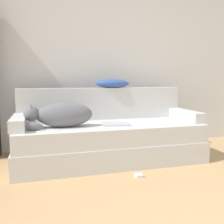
{
  "coord_description": "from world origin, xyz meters",
  "views": [
    {
      "loc": [
        -0.97,
        -0.9,
        0.96
      ],
      "look_at": [
        -0.2,
        1.82,
        0.6
      ],
      "focal_mm": 40.0,
      "sensor_mm": 36.0,
      "label": 1
    }
  ],
  "objects_px": {
    "couch": "(110,142)",
    "throw_pillow": "(112,83)",
    "dog": "(61,115)",
    "laptop": "(116,124)",
    "power_adapter": "(139,176)"
  },
  "relations": [
    {
      "from": "dog",
      "to": "throw_pillow",
      "type": "height_order",
      "value": "throw_pillow"
    },
    {
      "from": "couch",
      "to": "throw_pillow",
      "type": "xyz_separation_m",
      "value": [
        0.13,
        0.34,
        0.7
      ]
    },
    {
      "from": "throw_pillow",
      "to": "power_adapter",
      "type": "bearing_deg",
      "value": -89.33
    },
    {
      "from": "dog",
      "to": "laptop",
      "type": "xyz_separation_m",
      "value": [
        0.62,
        -0.01,
        -0.13
      ]
    },
    {
      "from": "power_adapter",
      "to": "couch",
      "type": "bearing_deg",
      "value": 103.49
    },
    {
      "from": "laptop",
      "to": "throw_pillow",
      "type": "relative_size",
      "value": 0.78
    },
    {
      "from": "power_adapter",
      "to": "throw_pillow",
      "type": "bearing_deg",
      "value": 90.67
    },
    {
      "from": "couch",
      "to": "dog",
      "type": "distance_m",
      "value": 0.69
    },
    {
      "from": "dog",
      "to": "power_adapter",
      "type": "relative_size",
      "value": 9.89
    },
    {
      "from": "couch",
      "to": "laptop",
      "type": "relative_size",
      "value": 6.21
    },
    {
      "from": "throw_pillow",
      "to": "power_adapter",
      "type": "xyz_separation_m",
      "value": [
        0.01,
        -0.93,
        -0.91
      ]
    },
    {
      "from": "dog",
      "to": "laptop",
      "type": "distance_m",
      "value": 0.63
    },
    {
      "from": "throw_pillow",
      "to": "couch",
      "type": "bearing_deg",
      "value": -110.61
    },
    {
      "from": "couch",
      "to": "dog",
      "type": "xyz_separation_m",
      "value": [
        -0.57,
        -0.08,
        0.37
      ]
    },
    {
      "from": "couch",
      "to": "laptop",
      "type": "bearing_deg",
      "value": -62.86
    }
  ]
}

